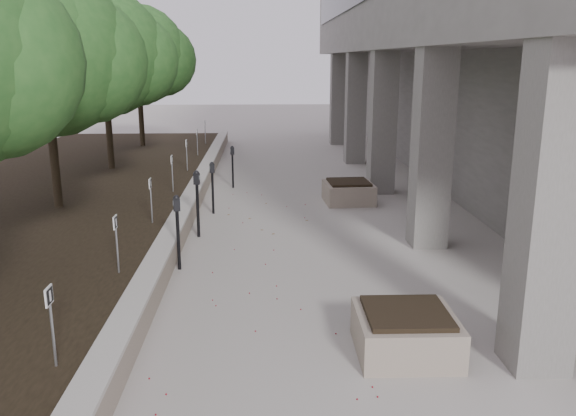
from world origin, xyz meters
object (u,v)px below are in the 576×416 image
object	(u,v)px
crabapple_tree_4	(105,81)
parking_meter_5	(233,167)
parking_meter_2	(178,233)
crabapple_tree_3	(47,89)
parking_meter_4	(198,204)
planter_back	(348,192)
parking_meter_3	(213,188)
planter_front	(406,332)
crabapple_tree_5	(139,76)

from	to	relation	value
crabapple_tree_4	parking_meter_5	xyz separation A→B (m)	(3.89, -1.24, -2.48)
parking_meter_2	crabapple_tree_3	bearing A→B (deg)	119.56
crabapple_tree_3	crabapple_tree_4	world-z (taller)	same
parking_meter_4	parking_meter_5	xyz separation A→B (m)	(0.50, 5.02, -0.10)
parking_meter_5	planter_back	distance (m)	3.79
parking_meter_3	planter_front	size ratio (longest dim) A/B	1.03
crabapple_tree_3	crabapple_tree_4	bearing A→B (deg)	90.00
crabapple_tree_5	parking_meter_5	size ratio (longest dim) A/B	4.28
crabapple_tree_4	parking_meter_5	size ratio (longest dim) A/B	4.28
crabapple_tree_3	crabapple_tree_5	bearing A→B (deg)	90.00
parking_meter_4	planter_back	world-z (taller)	parking_meter_4
crabapple_tree_5	parking_meter_4	distance (m)	11.99
crabapple_tree_4	parking_meter_3	bearing A→B (deg)	-50.32
crabapple_tree_3	planter_back	size ratio (longest dim) A/B	4.30
parking_meter_2	planter_back	bearing A→B (deg)	37.73
parking_meter_5	planter_front	distance (m)	10.74
parking_meter_2	parking_meter_4	distance (m)	2.05
parking_meter_3	crabapple_tree_3	bearing A→B (deg)	172.46
parking_meter_5	planter_front	bearing A→B (deg)	-91.61
parking_meter_2	planter_back	world-z (taller)	parking_meter_2
parking_meter_4	parking_meter_2	bearing A→B (deg)	-85.03
crabapple_tree_5	parking_meter_3	world-z (taller)	crabapple_tree_5
planter_front	parking_meter_2	bearing A→B (deg)	135.82
crabapple_tree_5	parking_meter_4	world-z (taller)	crabapple_tree_5
parking_meter_2	parking_meter_5	distance (m)	7.09
crabapple_tree_3	parking_meter_2	distance (m)	5.22
crabapple_tree_4	parking_meter_5	bearing A→B (deg)	-17.63
parking_meter_3	parking_meter_4	bearing A→B (deg)	-113.67
parking_meter_2	planter_back	xyz separation A→B (m)	(3.85, 5.07, -0.41)
crabapple_tree_4	planter_back	bearing A→B (deg)	-24.44
planter_front	planter_back	world-z (taller)	planter_front
parking_meter_2	planter_front	world-z (taller)	parking_meter_2
planter_front	parking_meter_3	bearing A→B (deg)	113.00
planter_front	crabapple_tree_4	bearing A→B (deg)	119.84
crabapple_tree_3	crabapple_tree_4	size ratio (longest dim) A/B	1.00
parking_meter_2	crabapple_tree_5	bearing A→B (deg)	88.69
crabapple_tree_4	planter_back	world-z (taller)	crabapple_tree_4
crabapple_tree_3	parking_meter_3	bearing A→B (deg)	11.54
crabapple_tree_3	planter_front	world-z (taller)	crabapple_tree_3
crabapple_tree_4	planter_back	size ratio (longest dim) A/B	4.30
crabapple_tree_3	parking_meter_4	size ratio (longest dim) A/B	3.69
parking_meter_3	parking_meter_4	xyz separation A→B (m)	(-0.16, -1.98, 0.08)
parking_meter_2	planter_front	size ratio (longest dim) A/B	1.10
parking_meter_4	parking_meter_5	world-z (taller)	parking_meter_4
crabapple_tree_4	parking_meter_2	distance (m)	9.23
parking_meter_3	planter_back	bearing A→B (deg)	-2.63
crabapple_tree_3	parking_meter_5	xyz separation A→B (m)	(3.89, 3.76, -2.48)
crabapple_tree_4	parking_meter_3	distance (m)	6.08
parking_meter_5	planter_front	size ratio (longest dim) A/B	0.99
crabapple_tree_5	parking_meter_4	size ratio (longest dim) A/B	3.69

